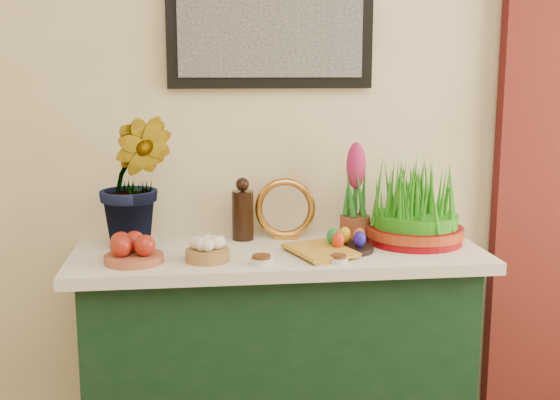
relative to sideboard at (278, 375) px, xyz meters
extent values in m
cube|color=#FFF2BF|center=(0.06, 0.25, 0.93)|extent=(4.00, 0.04, 2.70)
cube|color=black|center=(0.00, 0.23, 1.27)|extent=(0.74, 0.03, 0.54)
cube|color=#A5A5A5|center=(0.00, 0.21, 1.27)|extent=(0.66, 0.01, 0.46)
cube|color=#13341C|center=(0.00, 0.00, 0.00)|extent=(1.30, 0.45, 0.85)
cube|color=silver|center=(0.00, 0.00, 0.45)|extent=(1.40, 0.55, 0.04)
imported|color=#217421|center=(-0.48, 0.09, 0.77)|extent=(0.32, 0.28, 0.61)
cylinder|color=#A75136|center=(-0.48, -0.12, 0.48)|extent=(0.24, 0.24, 0.03)
cylinder|color=#AB8245|center=(-0.24, -0.13, 0.48)|extent=(0.17, 0.17, 0.04)
cylinder|color=black|center=(-0.11, 0.15, 0.55)|extent=(0.08, 0.08, 0.18)
sphere|color=black|center=(-0.11, 0.15, 0.67)|extent=(0.05, 0.05, 0.05)
cube|color=gold|center=(0.04, 0.14, 0.47)|extent=(0.09, 0.06, 0.01)
torus|color=gold|center=(0.04, 0.16, 0.58)|extent=(0.22, 0.08, 0.22)
cylinder|color=silver|center=(0.04, 0.15, 0.58)|extent=(0.17, 0.04, 0.17)
imported|color=gold|center=(0.04, -0.12, 0.48)|extent=(0.23, 0.28, 0.03)
cylinder|color=silver|center=(-0.08, -0.19, 0.47)|extent=(0.07, 0.07, 0.02)
cylinder|color=#592D14|center=(-0.08, -0.19, 0.49)|extent=(0.06, 0.06, 0.01)
cylinder|color=silver|center=(0.17, -0.20, 0.47)|extent=(0.06, 0.06, 0.02)
cylinder|color=#592D14|center=(0.17, -0.20, 0.49)|extent=(0.05, 0.05, 0.01)
cylinder|color=black|center=(0.23, -0.06, 0.47)|extent=(0.22, 0.22, 0.02)
ellipsoid|color=red|center=(0.19, -0.08, 0.51)|extent=(0.04, 0.04, 0.06)
ellipsoid|color=#1E17A4|center=(0.27, -0.08, 0.51)|extent=(0.04, 0.04, 0.06)
ellipsoid|color=yellow|center=(0.23, -0.02, 0.51)|extent=(0.04, 0.04, 0.06)
ellipsoid|color=#188635|center=(0.18, -0.04, 0.51)|extent=(0.04, 0.04, 0.06)
ellipsoid|color=#D75619|center=(0.27, -0.04, 0.51)|extent=(0.04, 0.04, 0.06)
cylinder|color=brown|center=(0.29, 0.09, 0.51)|extent=(0.11, 0.11, 0.09)
ellipsoid|color=#C4275A|center=(0.29, 0.09, 0.74)|extent=(0.07, 0.07, 0.17)
cylinder|color=maroon|center=(0.49, 0.03, 0.50)|extent=(0.33, 0.33, 0.06)
cylinder|color=maroon|center=(0.49, 0.03, 0.51)|extent=(0.34, 0.34, 0.03)
camera|label=1|loc=(-0.28, -2.33, 1.07)|focal=45.00mm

